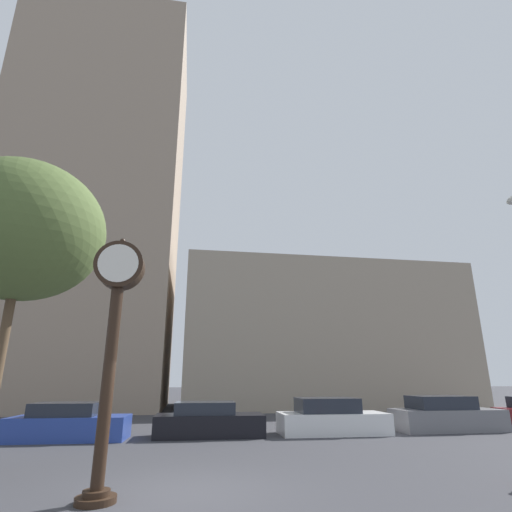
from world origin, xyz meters
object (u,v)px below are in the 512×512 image
Objects in this scene: car_blue at (69,424)px; car_black at (208,422)px; street_clock at (114,321)px; car_white at (331,419)px; bare_tree at (23,231)px; car_grey at (446,416)px.

car_black is at bearing 4.08° from car_blue.
street_clock is at bearing -104.77° from car_black.
street_clock is at bearing -130.12° from car_white.
car_blue is (-2.69, 8.15, -2.71)m from street_clock.
car_blue is 0.53× the size of bare_tree.
car_grey is 17.58m from bare_tree.
car_white reaches higher than car_black.
bare_tree is (-0.41, -5.53, 5.45)m from car_blue.
car_white is 13.04m from bare_tree.
car_blue is at bearing 108.24° from street_clock.
street_clock is 15.38m from car_grey.
car_blue is at bearing -177.90° from car_white.
car_black is 4.96m from car_white.
car_white is at bearing 28.14° from bare_tree.
bare_tree is at bearing -150.15° from car_white.
bare_tree reaches higher than car_grey.
car_grey reaches higher than car_white.
car_blue is 7.77m from bare_tree.
street_clock is at bearing -40.26° from bare_tree.
car_black is at bearing -178.93° from car_white.
car_blue is at bearing -178.52° from car_grey.
bare_tree is (-15.69, -5.80, 5.40)m from car_grey.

